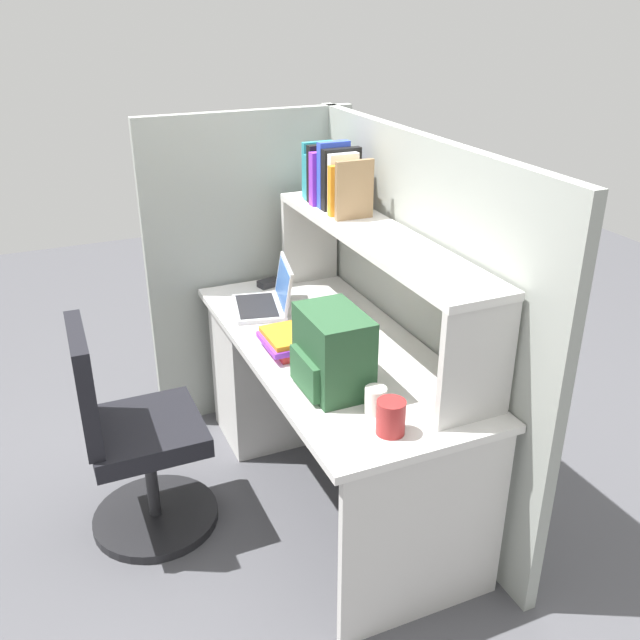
# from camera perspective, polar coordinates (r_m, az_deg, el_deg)

# --- Properties ---
(ground_plane) EXTENTS (8.00, 8.00, 0.00)m
(ground_plane) POSITION_cam_1_polar(r_m,az_deg,el_deg) (3.26, 0.83, -13.53)
(ground_plane) COLOR #4C4C51
(desk) EXTENTS (1.60, 0.70, 0.73)m
(desk) POSITION_cam_1_polar(r_m,az_deg,el_deg) (3.33, -1.89, -4.22)
(desk) COLOR silver
(desk) RESTS_ON ground_plane
(cubicle_partition_rear) EXTENTS (1.84, 0.05, 1.55)m
(cubicle_partition_rear) POSITION_cam_1_polar(r_m,az_deg,el_deg) (3.00, 7.54, 0.08)
(cubicle_partition_rear) COLOR #939991
(cubicle_partition_rear) RESTS_ON ground_plane
(cubicle_partition_left) EXTENTS (0.05, 1.06, 1.55)m
(cubicle_partition_left) POSITION_cam_1_polar(r_m,az_deg,el_deg) (3.56, -5.49, 4.20)
(cubicle_partition_left) COLOR #939991
(cubicle_partition_left) RESTS_ON ground_plane
(overhead_hutch) EXTENTS (1.44, 0.28, 0.45)m
(overhead_hutch) POSITION_cam_1_polar(r_m,az_deg,el_deg) (2.81, 4.71, 5.17)
(overhead_hutch) COLOR beige
(overhead_hutch) RESTS_ON desk
(reference_books_on_shelf) EXTENTS (0.42, 0.19, 0.28)m
(reference_books_on_shelf) POSITION_cam_1_polar(r_m,az_deg,el_deg) (3.10, 1.18, 11.40)
(reference_books_on_shelf) COLOR teal
(reference_books_on_shelf) RESTS_ON overhead_hutch
(laptop) EXTENTS (0.36, 0.31, 0.22)m
(laptop) POSITION_cam_1_polar(r_m,az_deg,el_deg) (3.17, -4.27, 1.74)
(laptop) COLOR #B7BABF
(laptop) RESTS_ON desk
(backpack) EXTENTS (0.30, 0.23, 0.30)m
(backpack) POSITION_cam_1_polar(r_m,az_deg,el_deg) (2.49, 0.97, -2.64)
(backpack) COLOR #264C2D
(backpack) RESTS_ON desk
(computer_mouse) EXTENTS (0.09, 0.12, 0.03)m
(computer_mouse) POSITION_cam_1_polar(r_m,az_deg,el_deg) (3.44, -4.20, 3.02)
(computer_mouse) COLOR #262628
(computer_mouse) RESTS_ON desk
(paper_cup) EXTENTS (0.08, 0.08, 0.10)m
(paper_cup) POSITION_cam_1_polar(r_m,az_deg,el_deg) (2.40, 4.55, -6.55)
(paper_cup) COLOR white
(paper_cup) RESTS_ON desk
(snack_canister) EXTENTS (0.10, 0.10, 0.12)m
(snack_canister) POSITION_cam_1_polar(r_m,az_deg,el_deg) (2.29, 5.79, -7.88)
(snack_canister) COLOR maroon
(snack_canister) RESTS_ON desk
(desk_book_stack) EXTENTS (0.23, 0.21, 0.08)m
(desk_book_stack) POSITION_cam_1_polar(r_m,az_deg,el_deg) (2.80, -2.42, -1.74)
(desk_book_stack) COLOR red
(desk_book_stack) RESTS_ON desk
(office_chair) EXTENTS (0.52, 0.52, 0.93)m
(office_chair) POSITION_cam_1_polar(r_m,az_deg,el_deg) (2.93, -14.99, -9.90)
(office_chair) COLOR black
(office_chair) RESTS_ON ground_plane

